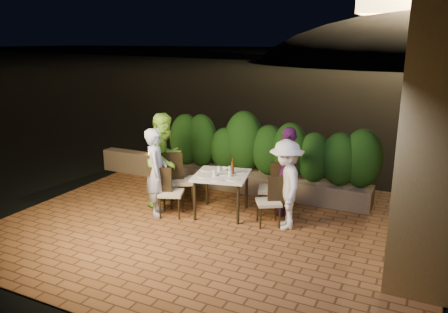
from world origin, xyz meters
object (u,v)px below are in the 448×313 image
Objects in this scene: chair_right_front at (269,201)px; diner_purple at (288,171)px; dining_table at (222,194)px; chair_left_back at (182,179)px; chair_right_back at (271,188)px; diner_blue at (156,172)px; diner_white at (286,185)px; parapet_lamp at (151,151)px; beer_bottle at (233,166)px; chair_left_front at (171,192)px; diner_green at (165,159)px; bowl at (224,169)px.

diner_purple is at bearing -132.49° from chair_right_front.
chair_left_back is at bearing 176.26° from dining_table.
diner_blue is (-1.83, -0.90, 0.31)m from chair_right_back.
diner_purple is (0.13, 0.63, 0.38)m from chair_right_front.
diner_white reaches higher than parapet_lamp.
dining_table is 0.56m from beer_bottle.
parapet_lamp is (-3.56, 0.83, -0.23)m from diner_purple.
beer_bottle reaches higher than parapet_lamp.
diner_white is (0.42, -0.47, 0.27)m from chair_right_back.
chair_left_back is at bearing -5.13° from chair_right_back.
chair_left_front is at bearing -46.63° from parapet_lamp.
chair_left_back is at bearing -77.34° from diner_green.
chair_left_front is 2.53m from parapet_lamp.
chair_right_front is at bearing -8.36° from chair_left_front.
diner_purple reaches higher than bowl.
chair_right_back is at bearing 26.91° from beer_bottle.
dining_table is at bearing -36.32° from chair_right_front.
dining_table is at bearing -28.84° from parapet_lamp.
chair_right_back is 0.61× the size of diner_blue.
bowl is 1.22m from diner_blue.
dining_table is 1.09× the size of chair_right_front.
dining_table is 1.29m from diner_green.
diner_purple reaches higher than chair_left_front.
chair_left_front is 0.92× the size of chair_right_back.
chair_left_back is 0.63m from diner_blue.
parapet_lamp is (-3.43, 1.46, 0.15)m from chair_right_front.
beer_bottle is 0.28× the size of chair_left_back.
chair_left_back is at bearing -120.27° from diner_white.
diner_purple reaches higher than chair_left_back.
dining_table is at bearing -33.72° from chair_left_back.
chair_right_front is 0.57× the size of diner_white.
diner_green is at bearing 110.57° from chair_left_front.
chair_right_front is 0.74m from diner_purple.
chair_right_front is 0.52m from chair_right_back.
parapet_lamp is (-1.73, 1.84, 0.13)m from chair_left_front.
parapet_lamp is at bearing 112.65° from chair_left_front.
diner_green is at bearing -45.93° from parapet_lamp.
bowl is 1.12m from chair_right_front.
chair_left_front is (-0.94, -0.56, -0.45)m from beer_bottle.
dining_table is 3.17× the size of beer_bottle.
chair_left_front is at bearing -110.38° from chair_left_back.
chair_right_back is at bearing 28.07° from dining_table.
diner_blue is 2.34m from diner_purple.
bowl is at bearing -90.05° from diner_purple.
diner_blue is (-0.97, -0.73, 0.01)m from bowl.
diner_white reaches higher than dining_table.
diner_purple is at bearing -13.19° from parapet_lamp.
beer_bottle is at bearing 9.36° from chair_right_back.
chair_right_front is at bearing -5.14° from dining_table.
diner_blue is at bearing -155.38° from dining_table.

